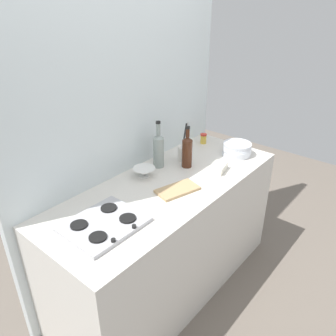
% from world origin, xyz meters
% --- Properties ---
extents(ground_plane, '(6.00, 6.00, 0.00)m').
position_xyz_m(ground_plane, '(0.00, 0.00, 0.00)').
color(ground_plane, '#6B6056').
rests_on(ground_plane, ground).
extents(counter_block, '(1.80, 0.70, 0.90)m').
position_xyz_m(counter_block, '(0.00, 0.00, 0.45)').
color(counter_block, silver).
rests_on(counter_block, ground).
extents(backsplash_panel, '(1.90, 0.06, 2.45)m').
position_xyz_m(backsplash_panel, '(0.00, 0.38, 1.22)').
color(backsplash_panel, silver).
rests_on(backsplash_panel, ground).
extents(stovetop_hob, '(0.42, 0.35, 0.04)m').
position_xyz_m(stovetop_hob, '(-0.57, -0.03, 0.91)').
color(stovetop_hob, '#B2B2B7').
rests_on(stovetop_hob, counter_block).
extents(plate_stack, '(0.23, 0.23, 0.10)m').
position_xyz_m(plate_stack, '(0.70, -0.12, 0.95)').
color(plate_stack, white).
rests_on(plate_stack, counter_block).
extents(wine_bottle_leftmost, '(0.07, 0.07, 0.31)m').
position_xyz_m(wine_bottle_leftmost, '(0.29, 0.06, 1.02)').
color(wine_bottle_leftmost, '#472314').
rests_on(wine_bottle_leftmost, counter_block).
extents(wine_bottle_mid_left, '(0.08, 0.08, 0.35)m').
position_xyz_m(wine_bottle_mid_left, '(0.16, 0.22, 1.03)').
color(wine_bottle_mid_left, gray).
rests_on(wine_bottle_mid_left, counter_block).
extents(mixing_bowl, '(0.16, 0.16, 0.07)m').
position_xyz_m(mixing_bowl, '(-0.03, 0.19, 0.94)').
color(mixing_bowl, white).
rests_on(mixing_bowl, counter_block).
extents(butter_dish, '(0.16, 0.12, 0.05)m').
position_xyz_m(butter_dish, '(0.37, -0.16, 0.93)').
color(butter_dish, silver).
rests_on(butter_dish, counter_block).
extents(utensil_crock, '(0.08, 0.08, 0.31)m').
position_xyz_m(utensil_crock, '(0.36, 0.15, 0.96)').
color(utensil_crock, silver).
rests_on(utensil_crock, counter_block).
extents(condiment_jar_front, '(0.05, 0.05, 0.08)m').
position_xyz_m(condiment_jar_front, '(0.72, 0.21, 0.94)').
color(condiment_jar_front, gold).
rests_on(condiment_jar_front, counter_block).
extents(cutting_board, '(0.30, 0.21, 0.02)m').
position_xyz_m(cutting_board, '(-0.03, -0.10, 0.91)').
color(cutting_board, tan).
rests_on(cutting_board, counter_block).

